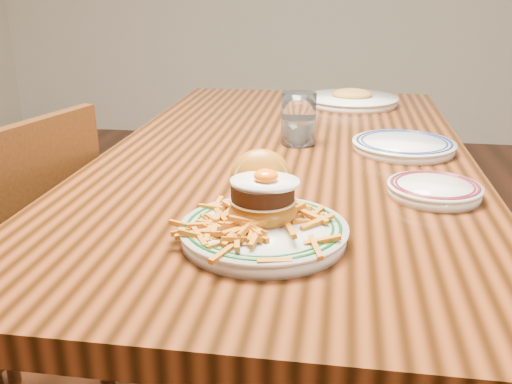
# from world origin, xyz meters

# --- Properties ---
(table) EXTENTS (0.85, 1.60, 0.75)m
(table) POSITION_xyz_m (0.00, 0.00, 0.66)
(table) COLOR black
(table) RESTS_ON floor
(chair_left) EXTENTS (0.49, 0.49, 0.87)m
(chair_left) POSITION_xyz_m (-0.61, -0.25, 0.46)
(chair_left) COLOR #40240D
(chair_left) RESTS_ON floor
(main_plate) EXTENTS (0.26, 0.28, 0.13)m
(main_plate) POSITION_xyz_m (0.01, -0.49, 0.78)
(main_plate) COLOR silver
(main_plate) RESTS_ON table
(side_plate) EXTENTS (0.17, 0.17, 0.03)m
(side_plate) POSITION_xyz_m (0.30, -0.27, 0.77)
(side_plate) COLOR silver
(side_plate) RESTS_ON table
(rear_plate) EXTENTS (0.24, 0.24, 0.03)m
(rear_plate) POSITION_xyz_m (0.27, 0.04, 0.76)
(rear_plate) COLOR silver
(rear_plate) RESTS_ON table
(water_glass) EXTENTS (0.08, 0.08, 0.13)m
(water_glass) POSITION_xyz_m (0.02, 0.06, 0.81)
(water_glass) COLOR white
(water_glass) RESTS_ON table
(far_plate) EXTENTS (0.30, 0.30, 0.05)m
(far_plate) POSITION_xyz_m (0.15, 0.57, 0.77)
(far_plate) COLOR silver
(far_plate) RESTS_ON table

